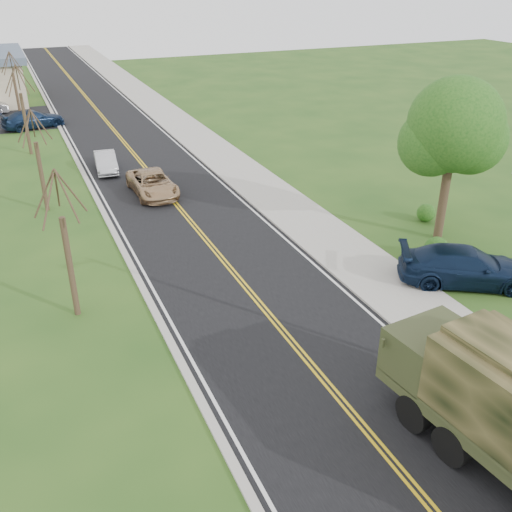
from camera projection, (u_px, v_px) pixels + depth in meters
ground at (364, 428)px, 17.20m from camera, size 160.00×160.00×0.00m
road at (111, 126)px, 49.89m from camera, size 8.00×120.00×0.01m
curb_right at (157, 121)px, 51.35m from camera, size 0.30×120.00×0.12m
sidewalk_right at (176, 119)px, 51.98m from camera, size 3.20×120.00×0.10m
curb_left at (61, 131)px, 48.39m from camera, size 0.30×120.00×0.10m
leafy_tree at (454, 132)px, 26.82m from camera, size 4.83×4.50×8.10m
bare_tree_a at (68, 255)px, 21.69m from camera, size 1.93×2.26×6.08m
bare_tree_b at (40, 168)px, 31.56m from camera, size 1.83×2.14×5.73m
bare_tree_c at (25, 117)px, 41.23m from camera, size 2.04×2.39×6.42m
bare_tree_d at (16, 91)px, 51.14m from camera, size 1.88×2.20×5.91m
suv_champagne at (152, 184)px, 34.61m from camera, size 2.43×5.07×1.39m
sedan_silver at (106, 162)px, 38.64m from camera, size 1.70×3.99×1.28m
pickup_navy at (466, 266)px, 24.73m from camera, size 6.10×4.86×1.66m
lot_car_navy at (33, 119)px, 49.05m from camera, size 5.56×3.32×1.51m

